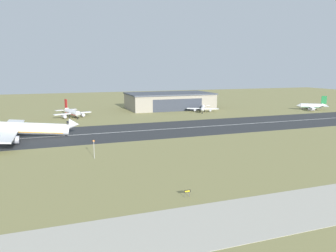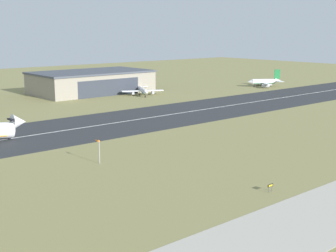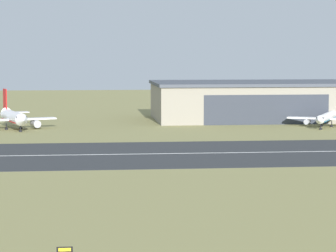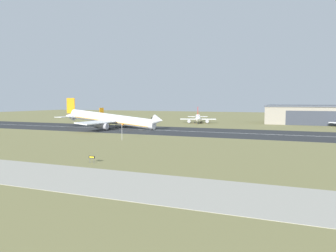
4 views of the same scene
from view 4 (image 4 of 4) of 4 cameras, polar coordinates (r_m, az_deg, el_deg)
name	(u,v)px [view 4 (image 4 of 4)]	position (r m, az deg, el deg)	size (l,w,h in m)	color
ground_plane	(215,157)	(83.64, 8.10, -5.39)	(645.02, 645.02, 0.00)	olive
runway_strip	(251,134)	(144.31, 14.21, -1.31)	(405.02, 41.04, 0.06)	#2B2D30
runway_centreline	(251,134)	(144.30, 14.21, -1.30)	(364.52, 0.70, 0.01)	silver
taxiway_road	(166,188)	(54.23, -0.31, -10.77)	(303.77, 17.08, 0.05)	#B2AD9E
hangar_building	(318,114)	(218.86, 24.65, 1.83)	(60.08, 34.64, 11.34)	gray
airplane_landing	(111,119)	(168.17, -9.83, 1.19)	(58.31, 52.50, 15.49)	white
airplane_parked_west	(110,119)	(202.38, -10.02, 1.25)	(23.85, 19.86, 9.90)	white
airplane_parked_far_east	(198,118)	(205.51, 5.24, 1.35)	(21.98, 24.50, 10.22)	white
windsock_pole	(123,125)	(119.01, -7.78, 0.12)	(0.65, 2.36, 5.96)	#B7B7BC
runway_sign	(92,158)	(76.88, -13.12, -5.40)	(1.59, 0.13, 1.64)	#4C4C51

